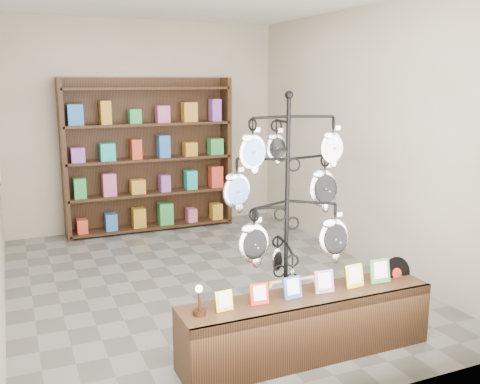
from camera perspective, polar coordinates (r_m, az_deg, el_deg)
name	(u,v)px	position (r m, az deg, el deg)	size (l,w,h in m)	color
ground	(204,281)	(5.95, -3.89, -9.48)	(5.00, 5.00, 0.00)	slate
room_envelope	(201,111)	(5.56, -4.16, 8.59)	(5.00, 5.00, 5.00)	#C3B29D
display_tree	(287,201)	(4.32, 5.04, -1.01)	(1.07, 0.99, 2.09)	black
front_shelf	(307,325)	(4.40, 7.20, -13.89)	(2.09, 0.43, 0.74)	black
back_shelving	(149,160)	(7.83, -9.65, 3.36)	(2.42, 0.36, 2.20)	black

